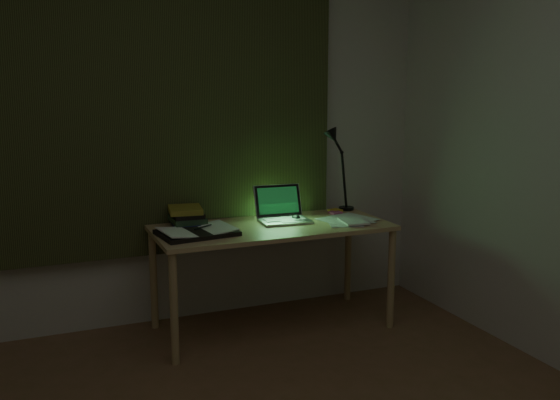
{
  "coord_description": "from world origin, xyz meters",
  "views": [
    {
      "loc": [
        -0.77,
        -1.76,
        1.49
      ],
      "look_at": [
        0.58,
        1.49,
        0.82
      ],
      "focal_mm": 40.0,
      "sensor_mm": 36.0,
      "label": 1
    }
  ],
  "objects_px": {
    "book_stack": "(187,216)",
    "desk_lamp": "(347,170)",
    "desk": "(272,277)",
    "laptop": "(285,205)",
    "loose_papers": "(345,222)",
    "open_textbook": "(197,232)"
  },
  "relations": [
    {
      "from": "laptop",
      "to": "book_stack",
      "type": "distance_m",
      "value": 0.6
    },
    {
      "from": "book_stack",
      "to": "loose_papers",
      "type": "height_order",
      "value": "book_stack"
    },
    {
      "from": "desk",
      "to": "open_textbook",
      "type": "bearing_deg",
      "value": -173.89
    },
    {
      "from": "desk",
      "to": "desk_lamp",
      "type": "bearing_deg",
      "value": 21.25
    },
    {
      "from": "desk",
      "to": "laptop",
      "type": "bearing_deg",
      "value": 28.64
    },
    {
      "from": "open_textbook",
      "to": "loose_papers",
      "type": "distance_m",
      "value": 0.91
    },
    {
      "from": "laptop",
      "to": "loose_papers",
      "type": "bearing_deg",
      "value": -24.29
    },
    {
      "from": "desk_lamp",
      "to": "open_textbook",
      "type": "bearing_deg",
      "value": -178.34
    },
    {
      "from": "book_stack",
      "to": "laptop",
      "type": "bearing_deg",
      "value": -11.32
    },
    {
      "from": "desk",
      "to": "book_stack",
      "type": "relative_size",
      "value": 6.23
    },
    {
      "from": "open_textbook",
      "to": "book_stack",
      "type": "distance_m",
      "value": 0.23
    },
    {
      "from": "open_textbook",
      "to": "book_stack",
      "type": "relative_size",
      "value": 1.84
    },
    {
      "from": "desk",
      "to": "book_stack",
      "type": "distance_m",
      "value": 0.63
    },
    {
      "from": "desk",
      "to": "open_textbook",
      "type": "relative_size",
      "value": 3.38
    },
    {
      "from": "desk",
      "to": "open_textbook",
      "type": "height_order",
      "value": "open_textbook"
    },
    {
      "from": "desk",
      "to": "loose_papers",
      "type": "relative_size",
      "value": 4.18
    },
    {
      "from": "loose_papers",
      "to": "desk_lamp",
      "type": "height_order",
      "value": "desk_lamp"
    },
    {
      "from": "laptop",
      "to": "book_stack",
      "type": "bearing_deg",
      "value": 172.43
    },
    {
      "from": "laptop",
      "to": "open_textbook",
      "type": "relative_size",
      "value": 0.82
    },
    {
      "from": "desk",
      "to": "laptop",
      "type": "height_order",
      "value": "laptop"
    },
    {
      "from": "loose_papers",
      "to": "desk_lamp",
      "type": "relative_size",
      "value": 0.62
    },
    {
      "from": "book_stack",
      "to": "desk_lamp",
      "type": "xyz_separation_m",
      "value": [
        1.11,
        0.07,
        0.21
      ]
    }
  ]
}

